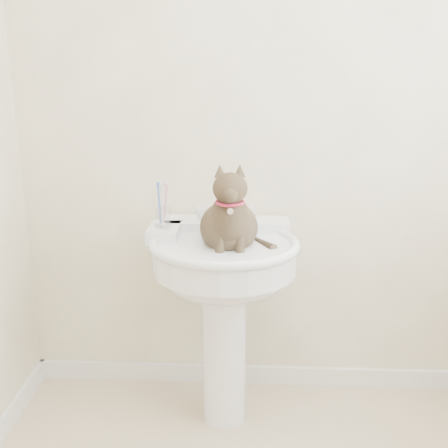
# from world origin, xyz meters

# --- Properties ---
(wall_back) EXTENTS (2.20, 0.00, 2.50)m
(wall_back) POSITION_xyz_m (0.00, 1.10, 1.25)
(wall_back) COLOR #F3EAC3
(wall_back) RESTS_ON ground
(baseboard_back) EXTENTS (2.20, 0.02, 0.09)m
(baseboard_back) POSITION_xyz_m (0.00, 1.09, 0.04)
(baseboard_back) COLOR white
(baseboard_back) RESTS_ON floor
(pedestal_sink) EXTENTS (0.61, 0.60, 0.85)m
(pedestal_sink) POSITION_xyz_m (-0.19, 0.81, 0.66)
(pedestal_sink) COLOR white
(pedestal_sink) RESTS_ON floor
(faucet) EXTENTS (0.28, 0.12, 0.14)m
(faucet) POSITION_xyz_m (-0.18, 0.96, 0.89)
(faucet) COLOR silver
(faucet) RESTS_ON pedestal_sink
(soap_bar) EXTENTS (0.10, 0.08, 0.03)m
(soap_bar) POSITION_xyz_m (-0.13, 1.05, 0.86)
(soap_bar) COLOR #FFB43C
(soap_bar) RESTS_ON pedestal_sink
(toothbrush_cup) EXTENTS (0.07, 0.07, 0.19)m
(toothbrush_cup) POSITION_xyz_m (-0.44, 0.87, 0.89)
(toothbrush_cup) COLOR silver
(toothbrush_cup) RESTS_ON pedestal_sink
(cat) EXTENTS (0.25, 0.31, 0.46)m
(cat) POSITION_xyz_m (-0.16, 0.78, 0.90)
(cat) COLOR #473924
(cat) RESTS_ON pedestal_sink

